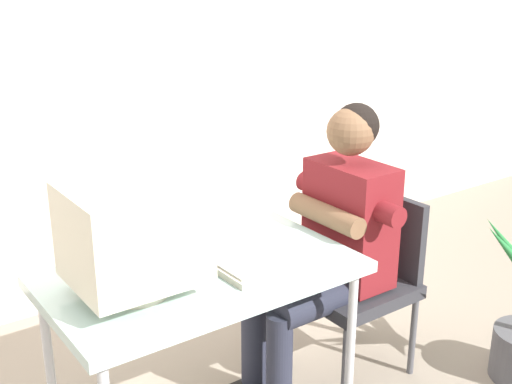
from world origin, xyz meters
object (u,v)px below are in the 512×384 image
office_chair (361,273)px  person_seated (330,240)px  desk (202,282)px  crt_monitor (134,233)px  keyboard (226,260)px

office_chair → person_seated: bearing=180.0°
desk → crt_monitor: (-0.28, -0.04, 0.28)m
office_chair → person_seated: size_ratio=0.65×
desk → person_seated: bearing=1.0°
crt_monitor → keyboard: crt_monitor is taller
keyboard → person_seated: (0.55, 0.03, -0.06)m
office_chair → keyboard: bearing=-177.6°
office_chair → crt_monitor: bearing=-177.2°
desk → office_chair: 0.87m
desk → office_chair: bearing=0.8°
desk → keyboard: keyboard is taller
desk → crt_monitor: size_ratio=2.68×
desk → person_seated: person_seated is taller
office_chair → person_seated: 0.29m
desk → keyboard: (0.09, -0.02, 0.07)m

